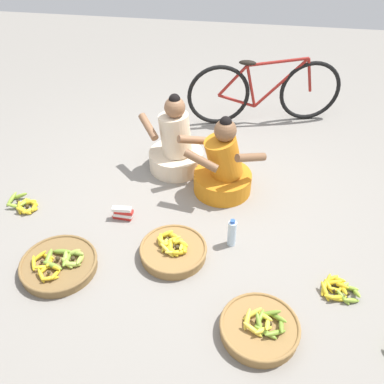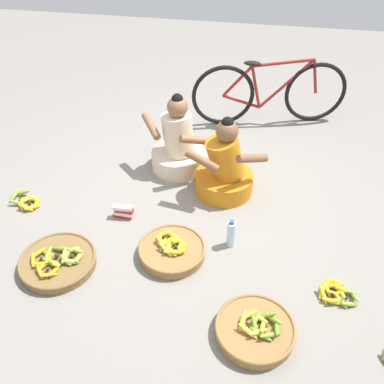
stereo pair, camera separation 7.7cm
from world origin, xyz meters
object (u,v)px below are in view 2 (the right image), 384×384
(banana_basket_front_right, at_px, (58,261))
(banana_basket_front_center, at_px, (172,250))
(bicycle_leaning, at_px, (269,93))
(loose_bananas_front_left, at_px, (27,201))
(packet_carton_stack, at_px, (123,212))
(water_bottle, at_px, (231,234))
(loose_bananas_back_right, at_px, (336,292))
(vendor_woman_front, at_px, (225,169))
(vendor_woman_behind, at_px, (178,146))
(banana_basket_back_left, at_px, (255,330))

(banana_basket_front_right, relative_size, banana_basket_front_center, 1.11)
(bicycle_leaning, bearing_deg, loose_bananas_front_left, -137.60)
(banana_basket_front_center, relative_size, packet_carton_stack, 2.91)
(water_bottle, distance_m, packet_carton_stack, 0.94)
(banana_basket_front_right, xyz_separation_m, loose_bananas_back_right, (2.03, 0.10, -0.02))
(vendor_woman_front, relative_size, loose_bananas_front_left, 2.36)
(vendor_woman_behind, xyz_separation_m, banana_basket_front_right, (-0.63, -1.40, -0.20))
(vendor_woman_behind, distance_m, packet_carton_stack, 0.87)
(banana_basket_front_right, height_order, water_bottle, water_bottle)
(vendor_woman_front, relative_size, water_bottle, 3.00)
(banana_basket_front_right, distance_m, banana_basket_front_center, 0.86)
(banana_basket_front_center, distance_m, loose_bananas_back_right, 1.23)
(vendor_woman_behind, xyz_separation_m, packet_carton_stack, (-0.31, -0.79, -0.19))
(loose_bananas_front_left, bearing_deg, loose_bananas_back_right, -11.37)
(banana_basket_front_right, height_order, packet_carton_stack, banana_basket_front_right)
(loose_bananas_front_left, bearing_deg, bicycle_leaning, 42.40)
(loose_bananas_front_left, height_order, water_bottle, water_bottle)
(banana_basket_front_center, bearing_deg, loose_bananas_back_right, -7.75)
(banana_basket_front_right, relative_size, water_bottle, 2.27)
(banana_basket_front_center, bearing_deg, loose_bananas_front_left, 165.52)
(vendor_woman_front, height_order, packet_carton_stack, vendor_woman_front)
(banana_basket_front_center, relative_size, water_bottle, 2.05)
(vendor_woman_behind, distance_m, water_bottle, 1.14)
(vendor_woman_behind, relative_size, banana_basket_front_center, 1.51)
(vendor_woman_behind, xyz_separation_m, loose_bananas_back_right, (1.40, -1.30, -0.22))
(vendor_woman_behind, xyz_separation_m, banana_basket_front_center, (0.19, -1.14, -0.19))
(vendor_woman_behind, relative_size, loose_bananas_front_left, 2.44)
(loose_bananas_back_right, bearing_deg, banana_basket_front_center, 172.25)
(loose_bananas_back_right, height_order, water_bottle, water_bottle)
(vendor_woman_front, xyz_separation_m, loose_bananas_back_right, (0.92, -1.02, -0.21))
(vendor_woman_front, bearing_deg, packet_carton_stack, -147.19)
(vendor_woman_front, relative_size, loose_bananas_back_right, 2.64)
(banana_basket_back_left, bearing_deg, loose_bananas_front_left, 155.50)
(vendor_woman_behind, relative_size, loose_bananas_back_right, 2.73)
(vendor_woman_behind, bearing_deg, vendor_woman_front, -30.61)
(packet_carton_stack, bearing_deg, bicycle_leaning, 58.86)
(banana_basket_front_center, height_order, loose_bananas_front_left, banana_basket_front_center)
(bicycle_leaning, relative_size, packet_carton_stack, 9.33)
(banana_basket_back_left, relative_size, packet_carton_stack, 2.93)
(vendor_woman_behind, height_order, loose_bananas_front_left, vendor_woman_behind)
(vendor_woman_behind, bearing_deg, banana_basket_front_center, -80.76)
(banana_basket_front_center, bearing_deg, banana_basket_back_left, -40.72)
(water_bottle, bearing_deg, vendor_woman_front, 101.63)
(vendor_woman_front, distance_m, water_bottle, 0.69)
(banana_basket_back_left, xyz_separation_m, packet_carton_stack, (-1.17, 0.93, 0.01))
(banana_basket_front_right, bearing_deg, loose_bananas_back_right, 2.75)
(banana_basket_front_center, bearing_deg, packet_carton_stack, 145.03)
(vendor_woman_behind, relative_size, water_bottle, 3.10)
(loose_bananas_front_left, bearing_deg, water_bottle, -5.29)
(vendor_woman_front, height_order, banana_basket_front_center, vendor_woman_front)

